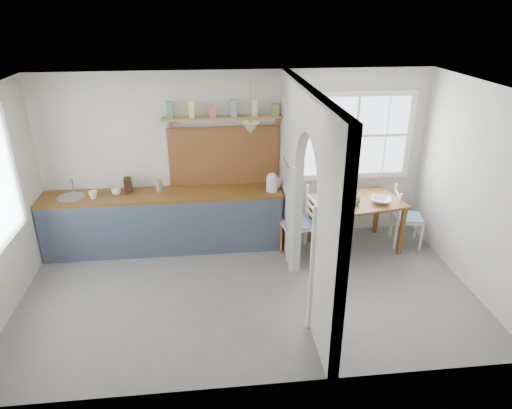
{
  "coord_description": "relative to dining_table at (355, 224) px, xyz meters",
  "views": [
    {
      "loc": [
        -0.45,
        -4.97,
        3.47
      ],
      "look_at": [
        0.15,
        0.44,
        1.04
      ],
      "focal_mm": 32.0,
      "sensor_mm": 36.0,
      "label": 1
    }
  ],
  "objects": [
    {
      "name": "floor",
      "position": [
        -1.71,
        -0.98,
        -0.39
      ],
      "size": [
        5.8,
        3.2,
        0.01
      ],
      "primitive_type": "cube",
      "color": "slate",
      "rests_on": "ground"
    },
    {
      "name": "ceiling",
      "position": [
        -1.71,
        -0.98,
        2.21
      ],
      "size": [
        5.8,
        3.2,
        0.01
      ],
      "primitive_type": "cube",
      "color": "beige",
      "rests_on": "walls"
    },
    {
      "name": "walls",
      "position": [
        -1.71,
        -0.98,
        0.91
      ],
      "size": [
        5.81,
        3.21,
        2.6
      ],
      "color": "beige",
      "rests_on": "floor"
    },
    {
      "name": "partition",
      "position": [
        -1.01,
        -0.92,
        1.06
      ],
      "size": [
        0.12,
        3.2,
        2.6
      ],
      "color": "beige",
      "rests_on": "floor"
    },
    {
      "name": "nook_window",
      "position": [
        0.09,
        0.58,
        1.21
      ],
      "size": [
        1.76,
        0.1,
        1.3
      ],
      "primitive_type": null,
      "color": "white",
      "rests_on": "walls"
    },
    {
      "name": "counter",
      "position": [
        -2.84,
        0.35,
        0.06
      ],
      "size": [
        3.5,
        0.6,
        0.9
      ],
      "color": "brown",
      "rests_on": "floor"
    },
    {
      "name": "sink",
      "position": [
        -4.14,
        0.32,
        0.5
      ],
      "size": [
        0.4,
        0.4,
        0.02
      ],
      "primitive_type": "cylinder",
      "color": "#BBBBBB",
      "rests_on": "counter"
    },
    {
      "name": "backsplash",
      "position": [
        -1.92,
        0.59,
        0.96
      ],
      "size": [
        1.65,
        0.03,
        0.9
      ],
      "primitive_type": "cube",
      "color": "brown",
      "rests_on": "walls"
    },
    {
      "name": "shelf",
      "position": [
        -1.92,
        0.51,
        1.6
      ],
      "size": [
        1.75,
        0.2,
        0.21
      ],
      "color": "#966D4E",
      "rests_on": "walls"
    },
    {
      "name": "pendant_lamp",
      "position": [
        -1.56,
        0.17,
        1.49
      ],
      "size": [
        0.26,
        0.26,
        0.16
      ],
      "primitive_type": "cone",
      "color": "#EFE5C0",
      "rests_on": "ceiling"
    },
    {
      "name": "utensil_rail",
      "position": [
        -1.1,
        -0.08,
        1.06
      ],
      "size": [
        0.02,
        0.5,
        0.02
      ],
      "primitive_type": "cylinder",
      "rotation": [
        1.57,
        0.0,
        0.0
      ],
      "color": "#BBBBBB",
      "rests_on": "partition"
    },
    {
      "name": "dining_table",
      "position": [
        0.0,
        0.0,
        0.0
      ],
      "size": [
        1.39,
        1.04,
        0.79
      ],
      "primitive_type": null,
      "rotation": [
        0.0,
        0.0,
        0.17
      ],
      "color": "brown",
      "rests_on": "floor"
    },
    {
      "name": "chair_left",
      "position": [
        -0.91,
        -0.07,
        0.11
      ],
      "size": [
        0.52,
        0.52,
        1.01
      ],
      "primitive_type": null,
      "rotation": [
        0.0,
        0.0,
        -1.44
      ],
      "color": "silver",
      "rests_on": "floor"
    },
    {
      "name": "chair_right",
      "position": [
        0.83,
        0.04,
        0.06
      ],
      "size": [
        0.5,
        0.5,
        0.92
      ],
      "primitive_type": null,
      "rotation": [
        0.0,
        0.0,
        1.36
      ],
      "color": "silver",
      "rests_on": "floor"
    },
    {
      "name": "kettle",
      "position": [
        -1.24,
        0.24,
        0.64
      ],
      "size": [
        0.27,
        0.24,
        0.27
      ],
      "primitive_type": null,
      "rotation": [
        0.0,
        0.0,
        -0.33
      ],
      "color": "white",
      "rests_on": "counter"
    },
    {
      "name": "mug_a",
      "position": [
        -3.81,
        0.24,
        0.56
      ],
      "size": [
        0.13,
        0.13,
        0.11
      ],
      "primitive_type": "imported",
      "rotation": [
        0.0,
        0.0,
        0.13
      ],
      "color": "white",
      "rests_on": "counter"
    },
    {
      "name": "mug_b",
      "position": [
        -3.51,
        0.36,
        0.56
      ],
      "size": [
        0.16,
        0.16,
        0.11
      ],
      "primitive_type": "imported",
      "rotation": [
        0.0,
        0.0,
        0.2
      ],
      "color": "beige",
      "rests_on": "counter"
    },
    {
      "name": "knife_block",
      "position": [
        -3.34,
        0.41,
        0.62
      ],
      "size": [
        0.11,
        0.15,
        0.22
      ],
      "primitive_type": "cube",
      "rotation": [
        0.0,
        0.0,
        0.06
      ],
      "color": "#322015",
      "rests_on": "counter"
    },
    {
      "name": "jar",
      "position": [
        -2.89,
        0.4,
        0.59
      ],
      "size": [
        0.11,
        0.11,
        0.17
      ],
      "primitive_type": "cylinder",
      "rotation": [
        0.0,
        0.0,
        -0.0
      ],
      "color": "#7B7653",
      "rests_on": "counter"
    },
    {
      "name": "towel_magenta",
      "position": [
        -1.13,
        -0.02,
        -0.12
      ],
      "size": [
        0.02,
        0.03,
        0.57
      ],
      "primitive_type": "cube",
      "color": "#AE2E5F",
      "rests_on": "counter"
    },
    {
      "name": "towel_orange",
      "position": [
        -1.13,
        -0.03,
        -0.14
      ],
      "size": [
        0.02,
        0.03,
        0.53
      ],
      "primitive_type": "cube",
      "color": "#D95F1D",
      "rests_on": "counter"
    },
    {
      "name": "bowl",
      "position": [
        0.31,
        -0.12,
        0.43
      ],
      "size": [
        0.37,
        0.37,
        0.07
      ],
      "primitive_type": "imported",
      "rotation": [
        0.0,
        0.0,
        -0.37
      ],
      "color": "silver",
      "rests_on": "dining_table"
    },
    {
      "name": "table_cup",
      "position": [
        -0.08,
        -0.17,
        0.45
      ],
      "size": [
        0.12,
        0.12,
        0.11
      ],
      "primitive_type": "imported",
      "rotation": [
        0.0,
        0.0,
        -0.03
      ],
      "color": "#477C40",
      "rests_on": "dining_table"
    },
    {
      "name": "plate",
      "position": [
        -0.37,
        -0.05,
        0.4
      ],
      "size": [
        0.18,
        0.18,
        0.01
      ],
      "primitive_type": "cylinder",
      "rotation": [
        0.0,
        0.0,
        -0.06
      ],
      "color": "black",
      "rests_on": "dining_table"
    },
    {
      "name": "vase",
      "position": [
        -0.02,
        0.2,
        0.48
      ],
      "size": [
        0.16,
        0.16,
        0.16
      ],
      "primitive_type": "imported",
      "rotation": [
        0.0,
        0.0,
        -0.05
      ],
      "color": "slate",
      "rests_on": "dining_table"
    }
  ]
}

